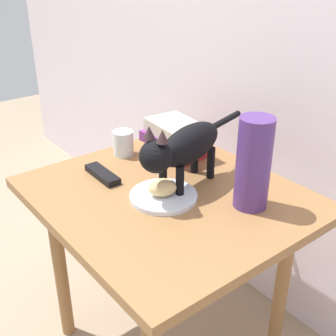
{
  "coord_description": "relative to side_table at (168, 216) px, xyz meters",
  "views": [
    {
      "loc": [
        0.87,
        -0.69,
        1.24
      ],
      "look_at": [
        0.0,
        0.0,
        0.68
      ],
      "focal_mm": 47.21,
      "sensor_mm": 36.0,
      "label": 1
    }
  ],
  "objects": [
    {
      "name": "green_vase",
      "position": [
        0.19,
        0.13,
        0.21
      ],
      "size": [
        0.09,
        0.09,
        0.26
      ],
      "primitive_type": "cylinder",
      "color": "#4C2D72",
      "rests_on": "side_table"
    },
    {
      "name": "candle_jar",
      "position": [
        -0.3,
        0.04,
        0.12
      ],
      "size": [
        0.07,
        0.07,
        0.08
      ],
      "color": "silver",
      "rests_on": "side_table"
    },
    {
      "name": "book_stack",
      "position": [
        -0.19,
        0.18,
        0.14
      ],
      "size": [
        0.22,
        0.15,
        0.12
      ],
      "color": "maroon",
      "rests_on": "side_table"
    },
    {
      "name": "cat",
      "position": [
        0.0,
        0.05,
        0.21
      ],
      "size": [
        0.16,
        0.47,
        0.23
      ],
      "color": "black",
      "rests_on": "side_table"
    },
    {
      "name": "side_table",
      "position": [
        0.0,
        0.0,
        0.0
      ],
      "size": [
        0.76,
        0.68,
        0.6
      ],
      "color": "olive",
      "rests_on": "ground"
    },
    {
      "name": "bread_roll",
      "position": [
        0.02,
        -0.04,
        0.12
      ],
      "size": [
        0.09,
        0.1,
        0.05
      ],
      "primitive_type": "ellipsoid",
      "rotation": [
        0.0,
        0.0,
        1.12
      ],
      "color": "#E0BC7A",
      "rests_on": "plate"
    },
    {
      "name": "plate",
      "position": [
        0.02,
        -0.03,
        0.09
      ],
      "size": [
        0.19,
        0.19,
        0.01
      ],
      "primitive_type": "cylinder",
      "color": "silver",
      "rests_on": "side_table"
    },
    {
      "name": "tv_remote",
      "position": [
        -0.2,
        -0.1,
        0.09
      ],
      "size": [
        0.15,
        0.05,
        0.02
      ],
      "primitive_type": "cube",
      "rotation": [
        0.0,
        0.0,
        -0.02
      ],
      "color": "black",
      "rests_on": "side_table"
    }
  ]
}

